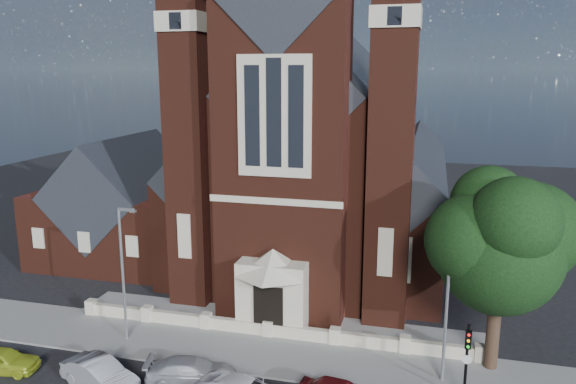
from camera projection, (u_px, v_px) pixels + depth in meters
name	position (u px, v px, depth m)	size (l,w,h in m)	color
ground	(301.00, 285.00, 41.60)	(120.00, 120.00, 0.00)	black
pavement_strip	(259.00, 353.00, 31.68)	(60.00, 5.00, 0.12)	gray
forecourt_paving	(278.00, 322.00, 35.46)	(26.00, 3.00, 0.14)	gray
forecourt_wall	(269.00, 337.00, 33.57)	(24.00, 0.40, 0.90)	beige
church	(323.00, 160.00, 47.34)	(20.01, 34.90, 29.20)	#461D12
parish_hall	(126.00, 210.00, 47.51)	(12.00, 12.20, 10.24)	#461D12
street_tree	(503.00, 246.00, 28.22)	(6.40, 6.60, 10.70)	black
street_lamp_left	(124.00, 266.00, 32.16)	(1.16, 0.22, 8.09)	gray
street_lamp_right	(449.00, 298.00, 27.73)	(1.16, 0.22, 8.09)	gray
traffic_signal	(467.00, 353.00, 26.45)	(0.28, 0.42, 4.00)	black
car_lime_van	(2.00, 360.00, 29.56)	(1.56, 3.87, 1.32)	#ABBD25
car_silver_a	(100.00, 374.00, 28.06)	(1.56, 4.47, 1.47)	#999BA0
car_silver_b	(192.00, 372.00, 28.41)	(1.89, 4.64, 1.35)	#9C9DA3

